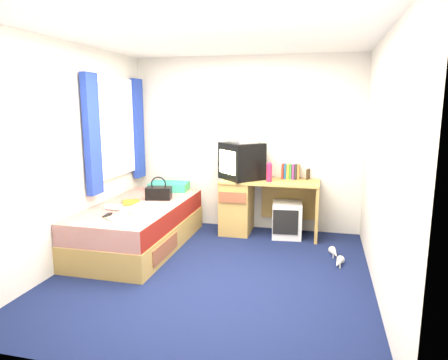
% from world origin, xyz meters
% --- Properties ---
extents(ground, '(3.40, 3.40, 0.00)m').
position_xyz_m(ground, '(0.00, 0.00, 0.00)').
color(ground, '#0C1438').
rests_on(ground, ground).
extents(room_shell, '(3.40, 3.40, 3.40)m').
position_xyz_m(room_shell, '(0.00, 0.00, 1.45)').
color(room_shell, white).
rests_on(room_shell, ground).
extents(bed, '(1.01, 2.00, 0.54)m').
position_xyz_m(bed, '(-1.10, 0.56, 0.27)').
color(bed, tan).
rests_on(bed, ground).
extents(pillow, '(0.57, 0.40, 0.12)m').
position_xyz_m(pillow, '(-1.04, 1.41, 0.60)').
color(pillow, '#1965A5').
rests_on(pillow, bed).
extents(desk, '(1.30, 0.55, 0.75)m').
position_xyz_m(desk, '(0.12, 1.44, 0.41)').
color(desk, tan).
rests_on(desk, ground).
extents(storage_cube, '(0.41, 0.41, 0.47)m').
position_xyz_m(storage_cube, '(0.64, 1.38, 0.24)').
color(storage_cube, silver).
rests_on(storage_cube, ground).
extents(crt_tv, '(0.67, 0.67, 0.49)m').
position_xyz_m(crt_tv, '(0.00, 1.44, 1.00)').
color(crt_tv, black).
rests_on(crt_tv, desk).
extents(vcr, '(0.47, 0.48, 0.07)m').
position_xyz_m(vcr, '(0.01, 1.44, 1.28)').
color(vcr, silver).
rests_on(vcr, crt_tv).
extents(book_row, '(0.24, 0.13, 0.20)m').
position_xyz_m(book_row, '(0.65, 1.60, 0.85)').
color(book_row, maroon).
rests_on(book_row, desk).
extents(picture_frame, '(0.05, 0.12, 0.14)m').
position_xyz_m(picture_frame, '(0.88, 1.63, 0.82)').
color(picture_frame, '#302110').
rests_on(picture_frame, desk).
extents(pink_water_bottle, '(0.09, 0.09, 0.23)m').
position_xyz_m(pink_water_bottle, '(0.40, 1.32, 0.86)').
color(pink_water_bottle, '#DD1F4B').
rests_on(pink_water_bottle, desk).
extents(aerosol_can, '(0.05, 0.05, 0.16)m').
position_xyz_m(aerosol_can, '(0.22, 1.42, 0.83)').
color(aerosol_can, silver).
rests_on(aerosol_can, desk).
extents(handbag, '(0.35, 0.24, 0.30)m').
position_xyz_m(handbag, '(-0.97, 0.87, 0.63)').
color(handbag, black).
rests_on(handbag, bed).
extents(towel, '(0.32, 0.27, 0.10)m').
position_xyz_m(towel, '(-0.82, 0.21, 0.59)').
color(towel, silver).
rests_on(towel, bed).
extents(magazine, '(0.32, 0.35, 0.01)m').
position_xyz_m(magazine, '(-1.23, 0.61, 0.55)').
color(magazine, yellow).
rests_on(magazine, bed).
extents(water_bottle, '(0.20, 0.08, 0.07)m').
position_xyz_m(water_bottle, '(-1.26, 0.23, 0.58)').
color(water_bottle, white).
rests_on(water_bottle, bed).
extents(colour_swatch_fan, '(0.21, 0.18, 0.01)m').
position_xyz_m(colour_swatch_fan, '(-1.13, -0.10, 0.55)').
color(colour_swatch_fan, gold).
rests_on(colour_swatch_fan, bed).
extents(remote_control, '(0.07, 0.17, 0.02)m').
position_xyz_m(remote_control, '(-1.20, -0.00, 0.55)').
color(remote_control, black).
rests_on(remote_control, bed).
extents(window_assembly, '(0.11, 1.42, 1.40)m').
position_xyz_m(window_assembly, '(-1.55, 0.90, 1.42)').
color(window_assembly, silver).
rests_on(window_assembly, room_shell).
extents(white_heels, '(0.18, 0.52, 0.09)m').
position_xyz_m(white_heels, '(1.26, 0.65, 0.04)').
color(white_heels, beige).
rests_on(white_heels, ground).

